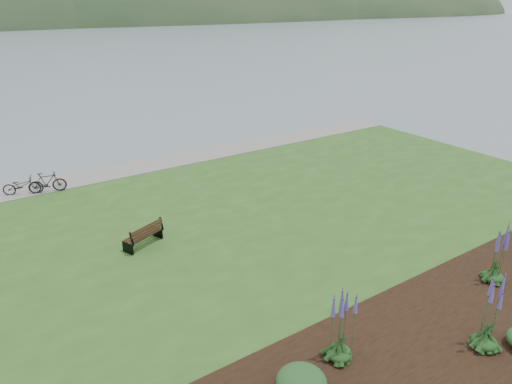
# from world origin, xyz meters

# --- Properties ---
(ground) EXTENTS (600.00, 600.00, 0.00)m
(ground) POSITION_xyz_m (0.00, 0.00, 0.00)
(ground) COLOR slate
(ground) RESTS_ON ground
(lawn) EXTENTS (34.00, 20.00, 0.40)m
(lawn) POSITION_xyz_m (0.00, -2.00, 0.20)
(lawn) COLOR #2D591F
(lawn) RESTS_ON ground
(shoreline_path) EXTENTS (34.00, 2.20, 0.03)m
(shoreline_path) POSITION_xyz_m (0.00, 6.90, 0.42)
(shoreline_path) COLOR gray
(shoreline_path) RESTS_ON lawn
(garden_bed) EXTENTS (24.00, 4.40, 0.04)m
(garden_bed) POSITION_xyz_m (3.00, -9.80, 0.42)
(garden_bed) COLOR black
(garden_bed) RESTS_ON lawn
(far_hillside) EXTENTS (580.00, 80.00, 38.00)m
(far_hillside) POSITION_xyz_m (20.00, 170.00, 0.00)
(far_hillside) COLOR #2E4929
(far_hillside) RESTS_ON ground
(park_bench) EXTENTS (1.54, 1.08, 0.88)m
(park_bench) POSITION_xyz_m (-2.52, -1.07, 0.84)
(park_bench) COLOR black
(park_bench) RESTS_ON lawn
(bicycle_a) EXTENTS (1.03, 1.66, 0.82)m
(bicycle_a) POSITION_xyz_m (-5.35, 6.30, 0.81)
(bicycle_a) COLOR black
(bicycle_a) RESTS_ON lawn
(bicycle_b) EXTENTS (0.77, 1.63, 0.94)m
(bicycle_b) POSITION_xyz_m (-4.35, 5.89, 0.87)
(bicycle_b) COLOR black
(bicycle_b) RESTS_ON lawn
(echium_0) EXTENTS (0.62, 0.62, 2.31)m
(echium_0) POSITION_xyz_m (2.57, -10.57, 1.39)
(echium_0) COLOR #163D16
(echium_0) RESTS_ON garden_bed
(echium_1) EXTENTS (0.62, 0.62, 2.11)m
(echium_1) POSITION_xyz_m (5.48, -9.06, 1.29)
(echium_1) COLOR #163D16
(echium_1) RESTS_ON garden_bed
(echium_4) EXTENTS (0.62, 0.62, 2.31)m
(echium_4) POSITION_xyz_m (-0.67, -8.87, 1.44)
(echium_4) COLOR #163D16
(echium_4) RESTS_ON garden_bed
(shrub_0) EXTENTS (1.12, 1.12, 0.56)m
(shrub_0) POSITION_xyz_m (-2.07, -9.18, 0.72)
(shrub_0) COLOR #1E4C21
(shrub_0) RESTS_ON garden_bed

